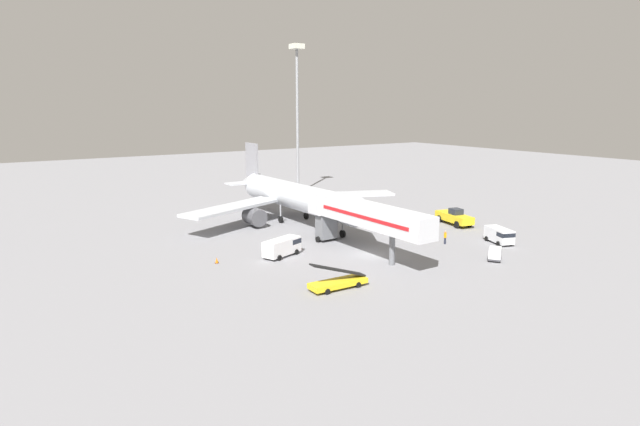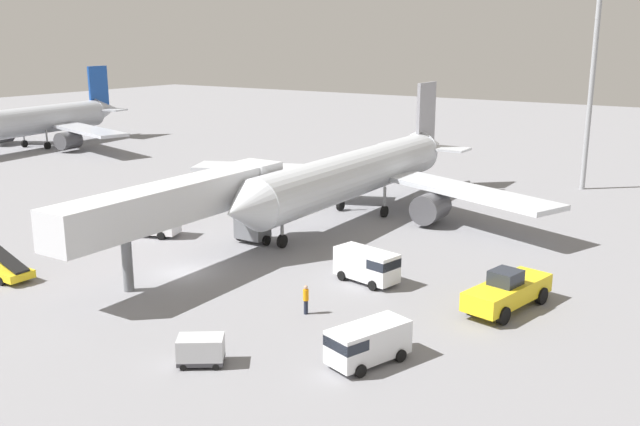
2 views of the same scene
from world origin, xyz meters
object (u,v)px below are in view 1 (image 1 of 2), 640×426
(service_van_near_left, at_px, (411,225))
(baggage_cart_near_right, at_px, (495,253))
(pushback_tug, at_px, (454,217))
(service_van_near_center, at_px, (500,235))
(jet_bridge, at_px, (360,215))
(safety_cone_alpha, at_px, (217,260))
(belt_loader_truck, at_px, (338,281))
(apron_light_mast, at_px, (297,94))
(ground_crew_worker_foreground, at_px, (445,237))
(airplane_at_gate, at_px, (295,197))
(service_van_far_right, at_px, (283,246))

(service_van_near_left, relative_size, baggage_cart_near_right, 1.77)
(pushback_tug, height_order, baggage_cart_near_right, pushback_tug)
(pushback_tug, bearing_deg, service_van_near_center, -107.56)
(jet_bridge, bearing_deg, pushback_tug, 12.04)
(service_van_near_left, height_order, safety_cone_alpha, service_van_near_left)
(baggage_cart_near_right, bearing_deg, belt_loader_truck, 173.89)
(jet_bridge, bearing_deg, apron_light_mast, 68.49)
(service_van_near_center, relative_size, safety_cone_alpha, 7.06)
(ground_crew_worker_foreground, bearing_deg, belt_loader_truck, -163.98)
(safety_cone_alpha, bearing_deg, service_van_near_center, -19.33)
(airplane_at_gate, relative_size, apron_light_mast, 1.27)
(service_van_near_center, distance_m, apron_light_mast, 54.59)
(ground_crew_worker_foreground, bearing_deg, safety_cone_alpha, 163.40)
(belt_loader_truck, relative_size, apron_light_mast, 0.21)
(airplane_at_gate, height_order, baggage_cart_near_right, airplane_at_gate)
(safety_cone_alpha, bearing_deg, service_van_near_left, -3.14)
(airplane_at_gate, height_order, service_van_far_right, airplane_at_gate)
(belt_loader_truck, height_order, baggage_cart_near_right, belt_loader_truck)
(baggage_cart_near_right, bearing_deg, airplane_at_gate, 105.93)
(ground_crew_worker_foreground, bearing_deg, pushback_tug, 37.06)
(apron_light_mast, bearing_deg, belt_loader_truck, -117.06)
(pushback_tug, xyz_separation_m, service_van_near_left, (-9.69, -0.50, 0.09))
(service_van_near_left, distance_m, apron_light_mast, 44.81)
(service_van_far_right, distance_m, service_van_near_left, 21.43)
(airplane_at_gate, distance_m, jet_bridge, 20.62)
(pushback_tug, height_order, ground_crew_worker_foreground, pushback_tug)
(airplane_at_gate, height_order, service_van_near_left, airplane_at_gate)
(pushback_tug, distance_m, service_van_near_left, 9.71)
(service_van_near_center, relative_size, baggage_cart_near_right, 1.77)
(airplane_at_gate, height_order, safety_cone_alpha, airplane_at_gate)
(jet_bridge, bearing_deg, service_van_near_left, 18.61)
(baggage_cart_near_right, distance_m, safety_cone_alpha, 33.41)
(airplane_at_gate, relative_size, jet_bridge, 1.82)
(pushback_tug, xyz_separation_m, belt_loader_truck, (-32.22, -13.95, -0.44))
(service_van_far_right, bearing_deg, baggage_cart_near_right, -37.60)
(service_van_near_left, bearing_deg, safety_cone_alpha, 176.86)
(jet_bridge, bearing_deg, safety_cone_alpha, 160.74)
(airplane_at_gate, bearing_deg, baggage_cart_near_right, -74.07)
(belt_loader_truck, height_order, service_van_near_center, belt_loader_truck)
(airplane_at_gate, distance_m, service_van_near_center, 31.65)
(service_van_near_center, relative_size, apron_light_mast, 0.16)
(apron_light_mast, bearing_deg, airplane_at_gate, -121.93)
(baggage_cart_near_right, xyz_separation_m, safety_cone_alpha, (-28.53, 17.37, -0.51))
(airplane_at_gate, xyz_separation_m, baggage_cart_near_right, (9.11, -31.93, -3.19))
(service_van_near_center, bearing_deg, apron_light_mast, 91.43)
(pushback_tug, xyz_separation_m, service_van_near_center, (-3.60, -11.37, -0.01))
(belt_loader_truck, bearing_deg, airplane_at_gate, 67.22)
(safety_cone_alpha, bearing_deg, airplane_at_gate, 36.87)
(airplane_at_gate, bearing_deg, apron_light_mast, 58.07)
(ground_crew_worker_foreground, bearing_deg, jet_bridge, 167.14)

